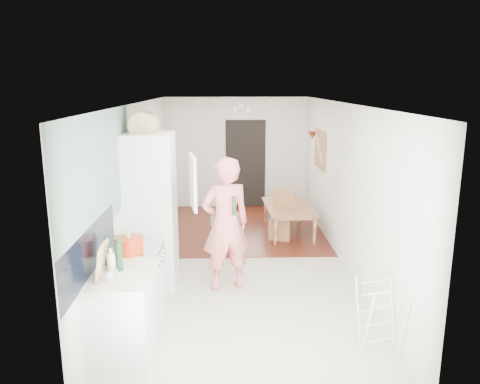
{
  "coord_description": "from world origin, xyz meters",
  "views": [
    {
      "loc": [
        -0.21,
        -7.01,
        2.79
      ],
      "look_at": [
        -0.02,
        0.2,
        1.11
      ],
      "focal_mm": 35.0,
      "sensor_mm": 36.0,
      "label": 1
    }
  ],
  "objects_px": {
    "person": "(226,213)",
    "dining_chair": "(281,215)",
    "dining_table": "(290,222)",
    "stool": "(226,236)",
    "drying_rack": "(380,319)"
  },
  "relations": [
    {
      "from": "dining_chair",
      "to": "drying_rack",
      "type": "distance_m",
      "value": 3.81
    },
    {
      "from": "person",
      "to": "dining_chair",
      "type": "height_order",
      "value": "person"
    },
    {
      "from": "person",
      "to": "drying_rack",
      "type": "distance_m",
      "value": 2.42
    },
    {
      "from": "dining_chair",
      "to": "drying_rack",
      "type": "height_order",
      "value": "dining_chair"
    },
    {
      "from": "person",
      "to": "dining_chair",
      "type": "bearing_deg",
      "value": -133.93
    },
    {
      "from": "person",
      "to": "drying_rack",
      "type": "bearing_deg",
      "value": 116.11
    },
    {
      "from": "person",
      "to": "drying_rack",
      "type": "xyz_separation_m",
      "value": [
        1.62,
        -1.65,
        -0.71
      ]
    },
    {
      "from": "dining_chair",
      "to": "drying_rack",
      "type": "xyz_separation_m",
      "value": [
        0.62,
        -3.76,
        -0.07
      ]
    },
    {
      "from": "stool",
      "to": "drying_rack",
      "type": "height_order",
      "value": "drying_rack"
    },
    {
      "from": "dining_table",
      "to": "drying_rack",
      "type": "relative_size",
      "value": 1.67
    },
    {
      "from": "stool",
      "to": "dining_chair",
      "type": "bearing_deg",
      "value": 24.03
    },
    {
      "from": "dining_table",
      "to": "stool",
      "type": "xyz_separation_m",
      "value": [
        -1.21,
        -0.77,
        -0.01
      ]
    },
    {
      "from": "person",
      "to": "stool",
      "type": "xyz_separation_m",
      "value": [
        -0.01,
        1.66,
        -0.88
      ]
    },
    {
      "from": "person",
      "to": "stool",
      "type": "distance_m",
      "value": 1.88
    },
    {
      "from": "person",
      "to": "dining_table",
      "type": "height_order",
      "value": "person"
    }
  ]
}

